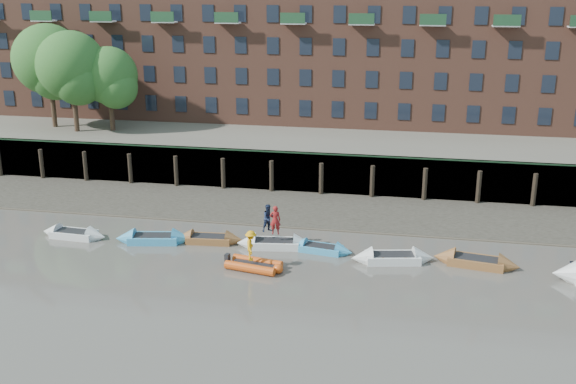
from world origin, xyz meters
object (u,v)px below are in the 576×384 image
(rowboat_3, at_px, (275,244))
(person_rower_b, at_px, (269,218))
(person_rower_a, at_px, (275,220))
(rowboat_1, at_px, (154,239))
(rowboat_4, at_px, (321,249))
(person_rib_crew, at_px, (251,246))
(rib_tender, at_px, (256,265))
(rowboat_0, at_px, (74,234))
(rowboat_2, at_px, (209,239))
(rowboat_5, at_px, (393,258))
(rowboat_6, at_px, (476,262))

(rowboat_3, distance_m, person_rower_b, 1.68)
(rowboat_3, relative_size, person_rower_a, 2.65)
(rowboat_1, height_order, rowboat_4, rowboat_1)
(rowboat_3, bearing_deg, person_rower_a, -62.82)
(rowboat_4, xyz_separation_m, person_rib_crew, (-3.66, -3.34, 1.25))
(rowboat_4, height_order, person_rower_b, person_rower_b)
(rib_tender, bearing_deg, rowboat_4, 56.35)
(rowboat_1, bearing_deg, person_rower_b, -3.27)
(rib_tender, bearing_deg, rowboat_3, 95.30)
(rowboat_3, relative_size, person_rower_b, 2.77)
(rowboat_0, relative_size, rib_tender, 1.32)
(rowboat_2, height_order, rowboat_5, rowboat_5)
(rowboat_3, bearing_deg, rowboat_5, -14.93)
(person_rower_a, bearing_deg, rowboat_5, 160.23)
(rowboat_0, distance_m, person_rib_crew, 13.07)
(rowboat_1, bearing_deg, rib_tender, -31.53)
(person_rib_crew, bearing_deg, person_rower_b, -14.54)
(rowboat_5, bearing_deg, rowboat_4, 158.69)
(rowboat_0, distance_m, rowboat_6, 25.75)
(rowboat_0, bearing_deg, rowboat_5, 3.09)
(person_rower_b, bearing_deg, person_rib_crew, -132.95)
(rowboat_6, bearing_deg, rib_tender, -157.18)
(person_rower_a, distance_m, person_rower_b, 0.63)
(rowboat_0, distance_m, rib_tender, 13.30)
(rowboat_2, height_order, rowboat_3, rowboat_3)
(rowboat_2, xyz_separation_m, person_rib_crew, (3.67, -3.55, 1.23))
(person_rib_crew, bearing_deg, rowboat_6, -88.36)
(rowboat_3, height_order, rowboat_6, rowboat_6)
(rowboat_0, distance_m, rowboat_1, 5.51)
(rowboat_2, bearing_deg, person_rower_a, -6.13)
(rowboat_3, relative_size, rowboat_4, 1.18)
(rowboat_5, bearing_deg, rowboat_2, 163.77)
(rowboat_2, distance_m, person_rower_a, 4.70)
(rowboat_1, relative_size, rowboat_2, 1.12)
(rib_tender, distance_m, person_rower_a, 3.84)
(rib_tender, relative_size, person_rower_b, 1.95)
(person_rib_crew, bearing_deg, person_rower_a, -23.10)
(rowboat_5, bearing_deg, person_rower_b, 159.67)
(rowboat_4, relative_size, person_rower_a, 2.24)
(person_rib_crew, bearing_deg, rowboat_0, 66.86)
(rowboat_5, distance_m, person_rib_crew, 8.61)
(rowboat_3, xyz_separation_m, rowboat_5, (7.47, -0.95, 0.01))
(rowboat_3, xyz_separation_m, person_rower_a, (0.07, -0.10, 1.63))
(rowboat_4, distance_m, rib_tender, 4.77)
(rowboat_1, height_order, person_rower_a, person_rower_a)
(rib_tender, bearing_deg, rowboat_5, 29.66)
(rowboat_6, distance_m, rib_tender, 13.08)
(rowboat_2, xyz_separation_m, rowboat_4, (7.33, -0.21, -0.02))
(rowboat_4, bearing_deg, person_rower_b, -178.13)
(rowboat_5, distance_m, person_rower_b, 8.15)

